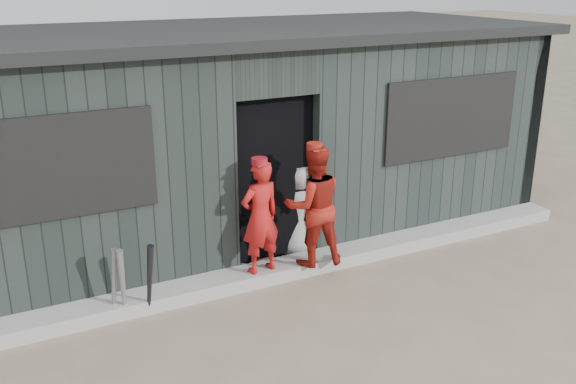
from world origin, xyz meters
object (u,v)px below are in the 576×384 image
bat_left (114,283)px  bat_mid (123,284)px  player_grey_back (298,210)px  dugout (228,133)px  bat_right (150,280)px  player_red_left (260,217)px  player_red_right (314,206)px

bat_left → bat_mid: size_ratio=0.99×
bat_mid → player_grey_back: size_ratio=0.68×
player_grey_back → dugout: 1.49m
dugout → bat_right: bearing=-130.7°
bat_mid → bat_right: bat_right is taller
bat_right → player_grey_back: bearing=17.9°
bat_right → player_red_left: 1.35m
bat_left → player_red_right: size_ratio=0.56×
player_grey_back → bat_left: bearing=15.2°
player_red_left → player_red_right: player_red_right is taller
bat_left → player_grey_back: size_ratio=0.67×
bat_right → dugout: bearing=49.3°
bat_mid → player_red_left: 1.59m
bat_left → bat_mid: bearing=-41.5°
player_red_right → player_grey_back: 0.63m
bat_left → bat_right: bat_right is taller
bat_left → dugout: size_ratio=0.09×
player_red_left → dugout: dugout is taller
bat_right → player_red_left: size_ratio=0.64×
bat_left → dugout: dugout is taller
player_red_left → dugout: size_ratio=0.15×
dugout → bat_left: bearing=-137.7°
bat_left → player_red_left: (1.60, 0.04, 0.40)m
bat_mid → player_grey_back: (2.24, 0.58, 0.19)m
bat_left → player_grey_back: 2.38m
bat_mid → bat_right: bearing=-14.6°
player_red_right → player_grey_back: (0.10, 0.56, -0.26)m
dugout → player_grey_back: bearing=-73.9°
player_red_right → dugout: size_ratio=0.17×
bat_mid → player_red_right: bearing=0.5°
bat_left → player_red_left: bearing=1.5°
player_red_left → player_red_right: 0.62m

